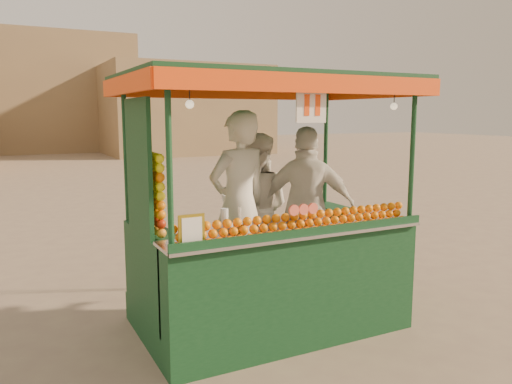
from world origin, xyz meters
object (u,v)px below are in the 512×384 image
vendor_middle (255,208)px  vendor_right (307,208)px  juice_cart (266,250)px  vendor_left (239,204)px

vendor_middle → vendor_right: size_ratio=0.96×
juice_cart → vendor_left: bearing=116.4°
juice_cart → vendor_left: size_ratio=1.46×
juice_cart → vendor_right: juice_cart is taller
vendor_right → vendor_left: bearing=22.9°
juice_cart → vendor_right: 0.74m
vendor_left → vendor_middle: size_ratio=1.14×
vendor_right → vendor_middle: bearing=-14.9°
vendor_left → vendor_middle: (0.35, 0.33, -0.12)m
vendor_left → vendor_middle: bearing=-148.2°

